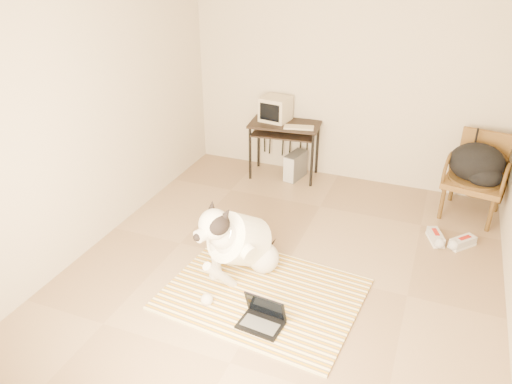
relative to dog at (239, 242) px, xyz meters
The scene contains 15 objects.
floor 0.57m from the dog, 32.65° to the left, with size 4.50×4.50×0.00m, color #917659.
wall_back 2.71m from the dog, 81.36° to the left, with size 4.50×4.50×0.00m, color beige.
wall_front 2.27m from the dog, 79.31° to the right, with size 4.50×4.50×0.00m, color beige.
wall_left 1.92m from the dog, behind, with size 4.50×4.50×0.00m, color beige.
rug 0.52m from the dog, 34.82° to the right, with size 1.81×1.45×0.02m.
dog is the anchor object (origin of this frame).
laptop 0.80m from the dog, 52.07° to the right, with size 0.39×0.30×0.25m.
computer_desk 2.24m from the dog, 97.95° to the left, with size 0.94×0.59×0.75m.
crt_monitor 2.38m from the dog, 101.45° to the left, with size 0.39×0.38×0.31m.
desk_keyboard 2.14m from the dog, 92.34° to the left, with size 0.37×0.14×0.02m, color #BAAB91.
pc_tower 2.21m from the dog, 93.64° to the left, with size 0.23×0.40×0.36m.
rattan_chair 2.90m from the dog, 45.36° to the left, with size 0.72×0.71×0.95m.
backpack 2.87m from the dog, 44.76° to the left, with size 0.59×0.52×0.44m.
sneaker_left 2.17m from the dog, 36.79° to the left, with size 0.21×0.31×0.10m.
sneaker_right 2.38m from the dog, 32.74° to the left, with size 0.29×0.30×0.10m.
Camera 1 is at (1.21, -3.82, 2.94)m, focal length 35.00 mm.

